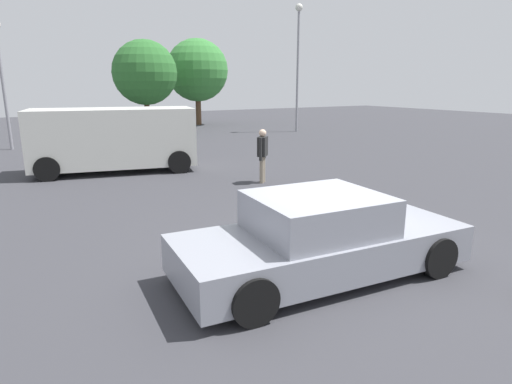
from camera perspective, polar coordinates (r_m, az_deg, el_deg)
ground_plane at (r=7.21m, az=9.10°, el=-9.82°), size 80.00×80.00×0.00m
sedan_foreground at (r=6.72m, az=8.50°, el=-6.15°), size 4.67×2.20×1.30m
van_white at (r=15.33m, az=-18.26°, el=6.83°), size 5.53×3.12×2.12m
pedestrian at (r=12.89m, az=0.87°, el=5.41°), size 0.45×0.45×1.61m
light_post_near at (r=22.53m, az=-30.80°, el=14.67°), size 0.44×0.44×5.60m
light_post_far at (r=27.40m, az=5.60°, el=18.38°), size 0.44×0.44×7.50m
tree_back_left at (r=32.24m, az=-7.79°, el=15.66°), size 4.39×4.39×6.06m
tree_back_center at (r=27.89m, az=-14.50°, el=15.04°), size 3.88×3.88×5.52m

